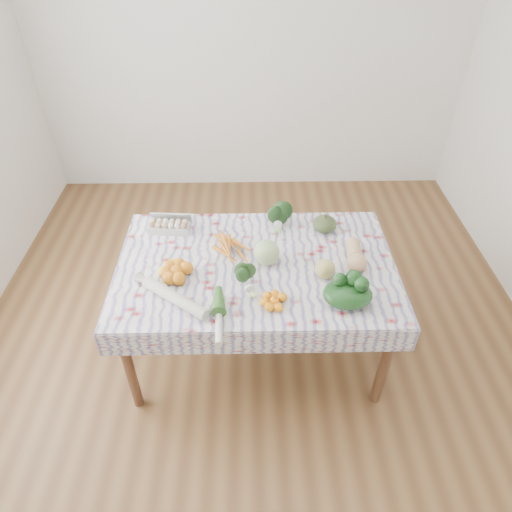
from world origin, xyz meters
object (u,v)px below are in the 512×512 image
at_px(grapefruit, 325,269).
at_px(kabocha_squash, 325,224).
at_px(egg_carton, 169,227).
at_px(cabbage, 267,252).
at_px(dining_table, 256,274).
at_px(butternut_squash, 355,254).

bearing_deg(grapefruit, kabocha_squash, 82.59).
distance_m(egg_carton, cabbage, 0.70).
xyz_separation_m(dining_table, egg_carton, (-0.56, 0.33, 0.12)).
bearing_deg(cabbage, egg_carton, 152.50).
distance_m(cabbage, grapefruit, 0.36).
height_order(dining_table, grapefruit, grapefruit).
xyz_separation_m(kabocha_squash, grapefruit, (-0.06, -0.45, 0.01)).
height_order(kabocha_squash, cabbage, cabbage).
bearing_deg(butternut_squash, kabocha_squash, 116.63).
relative_size(dining_table, kabocha_squash, 10.25).
relative_size(egg_carton, cabbage, 1.74).
bearing_deg(cabbage, dining_table, -171.19).
bearing_deg(grapefruit, dining_table, 162.71).
bearing_deg(butternut_squash, egg_carton, 167.22).
relative_size(egg_carton, grapefruit, 2.32).
bearing_deg(butternut_squash, dining_table, -176.39).
distance_m(dining_table, grapefruit, 0.43).
bearing_deg(egg_carton, cabbage, -23.16).
relative_size(butternut_squash, grapefruit, 2.18).
height_order(egg_carton, grapefruit, grapefruit).
relative_size(kabocha_squash, cabbage, 1.02).
height_order(cabbage, butternut_squash, cabbage).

